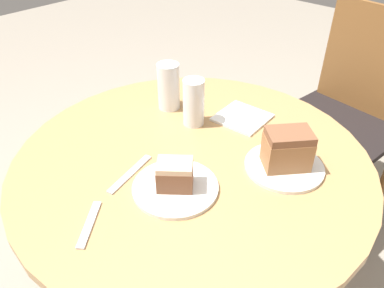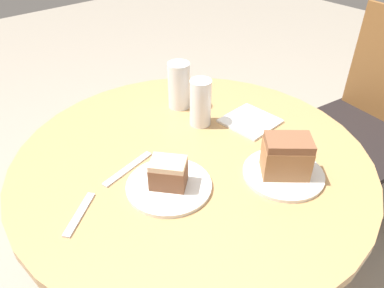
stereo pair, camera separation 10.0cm
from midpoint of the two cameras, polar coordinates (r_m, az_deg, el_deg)
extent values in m
cylinder|color=tan|center=(1.27, 2.32, -14.58)|extent=(0.10, 0.10, 0.65)
cylinder|color=tan|center=(1.03, 2.77, -2.57)|extent=(0.97, 0.97, 0.03)
cylinder|color=brown|center=(1.75, 13.60, -4.34)|extent=(0.04, 0.04, 0.45)
cylinder|color=brown|center=(1.58, 24.22, -12.33)|extent=(0.04, 0.04, 0.45)
cylinder|color=brown|center=(2.01, 21.80, -0.14)|extent=(0.04, 0.04, 0.45)
cube|color=black|center=(1.65, 24.73, 0.72)|extent=(0.52, 0.50, 0.03)
cylinder|color=silver|center=(0.92, -0.42, -6.50)|extent=(0.21, 0.21, 0.01)
cylinder|color=silver|center=(1.00, 16.55, -4.46)|extent=(0.21, 0.21, 0.01)
cube|color=brown|center=(0.90, -0.43, -4.90)|extent=(0.11, 0.10, 0.06)
cube|color=beige|center=(0.88, -0.44, -3.12)|extent=(0.10, 0.10, 0.01)
cube|color=#9E6B42|center=(0.97, 17.00, -2.37)|extent=(0.14, 0.14, 0.08)
cube|color=brown|center=(0.94, 17.55, 0.11)|extent=(0.13, 0.14, 0.02)
cylinder|color=beige|center=(1.22, 0.38, 7.87)|extent=(0.06, 0.06, 0.10)
cylinder|color=white|center=(1.21, 0.38, 8.86)|extent=(0.07, 0.07, 0.15)
cylinder|color=silver|center=(1.13, 3.82, 5.13)|extent=(0.06, 0.06, 0.10)
cylinder|color=white|center=(1.12, 3.87, 6.21)|extent=(0.06, 0.06, 0.15)
cube|color=white|center=(1.18, 11.27, 3.36)|extent=(0.16, 0.16, 0.01)
cube|color=silver|center=(0.98, -6.88, -3.85)|extent=(0.05, 0.17, 0.00)
cube|color=silver|center=(0.88, -13.64, -10.50)|extent=(0.10, 0.12, 0.00)
camera|label=1|loc=(0.05, -87.14, 2.08)|focal=35.00mm
camera|label=2|loc=(0.05, 92.86, -2.08)|focal=35.00mm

